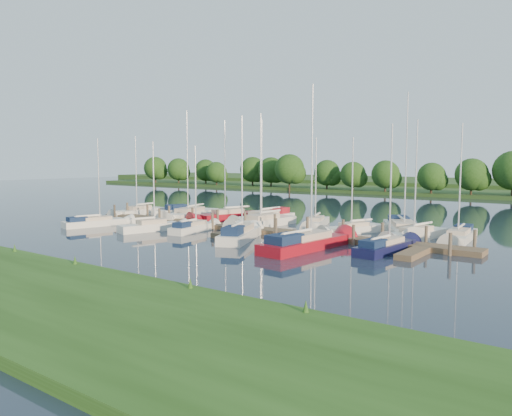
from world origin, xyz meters
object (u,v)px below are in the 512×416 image
Objects in this scene: sailboat_n_0 at (139,213)px; sailboat_s_2 at (194,228)px; dock at (247,230)px; motorboat at (175,212)px; sailboat_n_5 at (262,224)px.

sailboat_n_0 is 15.93m from sailboat_s_2.
dock is 17.09m from motorboat.
sailboat_n_5 reaches higher than sailboat_n_0.
motorboat is (-15.81, 6.47, 0.13)m from dock.
sailboat_s_2 is at bearing 156.53° from sailboat_n_0.
sailboat_n_5 is (-1.09, 3.98, 0.08)m from dock.
sailboat_s_2 reaches higher than dock.
sailboat_s_2 is at bearing 167.05° from motorboat.
sailboat_n_0 is 0.85× the size of sailboat_n_5.
sailboat_s_2 is (-3.03, -6.60, 0.03)m from sailboat_n_5.
sailboat_s_2 is (-4.12, -2.62, 0.12)m from dock.
sailboat_s_2 is at bearing -147.58° from dock.
motorboat is at bearing -136.44° from sailboat_n_0.
dock is 7.84× the size of motorboat.
motorboat is at bearing 134.96° from sailboat_s_2.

